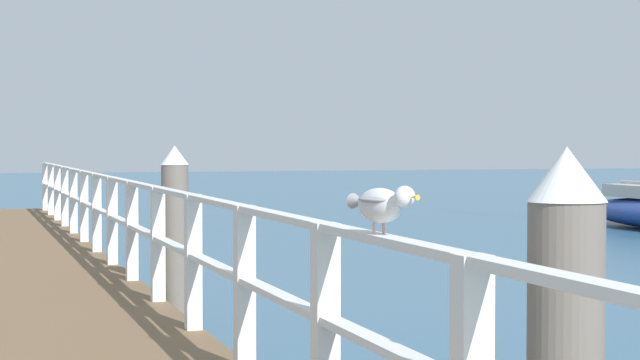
% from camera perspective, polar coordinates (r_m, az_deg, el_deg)
% --- Properties ---
extents(pier_deck, '(2.59, 26.01, 0.54)m').
position_cam_1_polar(pier_deck, '(12.52, -15.93, -6.08)').
color(pier_deck, brown).
rests_on(pier_deck, ground_plane).
extents(pier_railing, '(0.12, 24.53, 1.06)m').
position_cam_1_polar(pier_railing, '(12.53, -10.40, -1.79)').
color(pier_railing, silver).
rests_on(pier_railing, pier_deck).
extents(dock_piling_far, '(0.29, 0.29, 1.97)m').
position_cam_1_polar(dock_piling_far, '(11.36, -7.63, -3.13)').
color(dock_piling_far, '#6B6056').
rests_on(dock_piling_far, ground_plane).
extents(seagull_foreground, '(0.22, 0.47, 0.21)m').
position_cam_1_polar(seagull_foreground, '(4.64, 3.24, -1.23)').
color(seagull_foreground, white).
rests_on(seagull_foreground, pier_railing).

